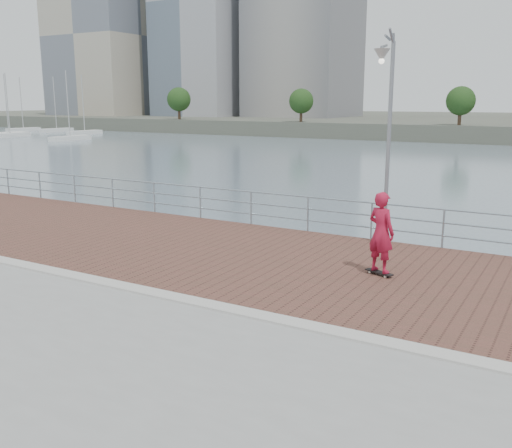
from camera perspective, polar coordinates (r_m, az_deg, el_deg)
The scene contains 9 objects.
water at distance 12.43m, azimuth -4.84°, elevation -16.80°, with size 400.00×400.00×0.00m, color slate.
brick_lane at distance 14.53m, azimuth 3.18°, elevation -3.81°, with size 40.00×6.80×0.02m, color brown.
curb at distance 11.58m, azimuth -5.02°, elevation -7.99°, with size 40.00×0.40×0.06m, color #B7B5AD.
guardrail at distance 17.39m, azimuth 8.30°, elevation 1.08°, with size 39.06×0.06×1.13m.
street_lamp at distance 15.68m, azimuth 12.86°, elevation 11.74°, with size 0.41×1.18×5.58m.
skateboard at distance 13.71m, azimuth 12.22°, elevation -4.74°, with size 0.73×0.42×0.08m.
skateboarder at distance 13.46m, azimuth 12.41°, elevation -0.80°, with size 0.69×0.45×1.89m, color #AF1734.
shoreline_trees at distance 86.54m, azimuth 23.38°, elevation 11.38°, with size 109.56×4.76×6.35m.
marina at distance 109.30m, azimuth -21.82°, elevation 8.53°, with size 33.20×22.43×10.32m.
Camera 1 is at (6.30, -8.85, 4.04)m, focal length 40.00 mm.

